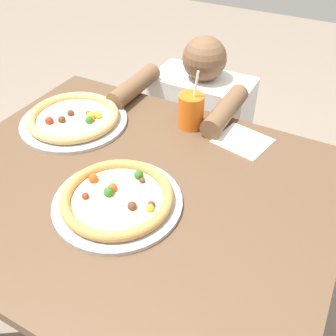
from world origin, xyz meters
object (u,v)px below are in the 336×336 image
pizza_far (74,118)px  diner_seated (198,148)px  drink_cup_colored (191,111)px  pizza_near (117,199)px

pizza_far → diner_seated: 0.67m
pizza_far → drink_cup_colored: bearing=26.0°
pizza_near → drink_cup_colored: (0.01, 0.43, 0.04)m
drink_cup_colored → diner_seated: bearing=107.1°
pizza_far → drink_cup_colored: size_ratio=1.79×
pizza_near → diner_seated: bearing=96.9°
pizza_far → drink_cup_colored: 0.40m
pizza_far → diner_seated: size_ratio=0.39×
pizza_near → pizza_far: size_ratio=0.95×
pizza_near → drink_cup_colored: 0.43m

